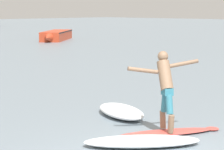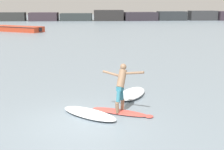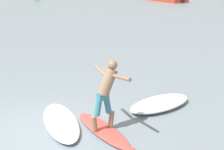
# 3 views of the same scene
# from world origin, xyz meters

# --- Properties ---
(surfboard) EXTENTS (2.36, 1.55, 0.21)m
(surfboard) POSITION_xyz_m (1.48, 0.96, 0.04)
(surfboard) COLOR #E24A40
(surfboard) RESTS_ON ground
(surfer) EXTENTS (1.50, 0.99, 1.76)m
(surfer) POSITION_xyz_m (1.50, 1.08, 1.12)
(surfer) COLOR #8B6A50
(surfer) RESTS_ON surfboard
(fishing_boat_near_jetty) EXTENTS (6.45, 5.52, 0.79)m
(fishing_boat_near_jetty) POSITION_xyz_m (21.59, 28.75, 0.42)
(fishing_boat_near_jetty) COLOR #BE3E23
(fishing_boat_near_jetty) RESTS_ON ground
(wave_foam_at_tail) EXTENTS (1.75, 2.30, 0.26)m
(wave_foam_at_tail) POSITION_xyz_m (2.16, 3.04, 0.13)
(wave_foam_at_tail) COLOR white
(wave_foam_at_tail) RESTS_ON ground
(wave_foam_at_nose) EXTENTS (2.35, 2.19, 0.19)m
(wave_foam_at_nose) POSITION_xyz_m (0.30, 0.72, 0.09)
(wave_foam_at_nose) COLOR white
(wave_foam_at_nose) RESTS_ON ground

